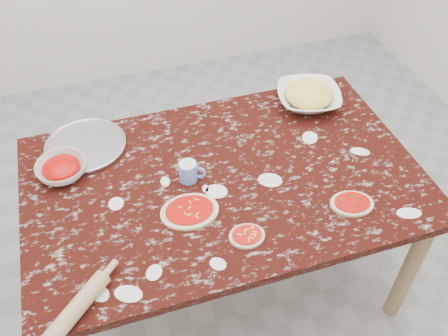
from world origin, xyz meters
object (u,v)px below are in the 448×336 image
(pizza_tray, at_px, (86,146))
(rolling_pin, at_px, (75,310))
(worktable, at_px, (224,190))
(cheese_bowl, at_px, (308,98))
(flour_mug, at_px, (189,171))
(sauce_bowl, at_px, (62,170))

(pizza_tray, relative_size, rolling_pin, 1.20)
(worktable, distance_m, cheese_bowl, 0.64)
(rolling_pin, bearing_deg, worktable, 34.89)
(cheese_bowl, distance_m, flour_mug, 0.74)
(worktable, bearing_deg, rolling_pin, -145.11)
(pizza_tray, bearing_deg, rolling_pin, -98.24)
(cheese_bowl, bearing_deg, flour_mug, -154.85)
(worktable, relative_size, pizza_tray, 4.69)
(worktable, bearing_deg, flour_mug, 167.86)
(worktable, relative_size, sauce_bowl, 7.97)
(worktable, height_order, cheese_bowl, cheese_bowl)
(pizza_tray, xyz_separation_m, rolling_pin, (-0.11, -0.79, 0.02))
(worktable, xyz_separation_m, flour_mug, (-0.14, 0.03, 0.13))
(flour_mug, bearing_deg, cheese_bowl, 25.15)
(sauce_bowl, relative_size, rolling_pin, 0.71)
(cheese_bowl, height_order, rolling_pin, cheese_bowl)
(sauce_bowl, bearing_deg, pizza_tray, 53.61)
(pizza_tray, bearing_deg, flour_mug, -40.53)
(worktable, height_order, pizza_tray, pizza_tray)
(flour_mug, bearing_deg, sauce_bowl, 159.64)
(worktable, distance_m, sauce_bowl, 0.67)
(pizza_tray, height_order, flour_mug, flour_mug)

